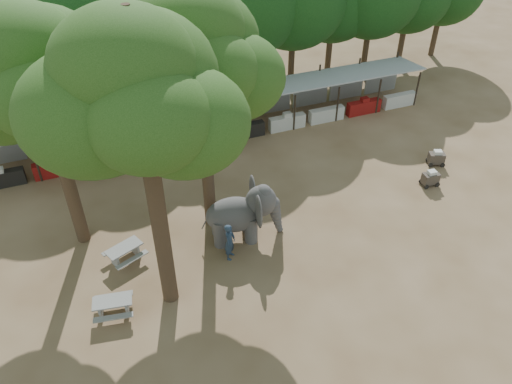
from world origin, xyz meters
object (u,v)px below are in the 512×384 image
object	(u,v)px
cart_front	(431,178)
cart_back	(436,158)
yard_tree_center	(134,96)
handler	(230,242)
yard_tree_back	(195,55)
elephant	(243,213)
picnic_table_near	(113,305)
yard_tree_left	(35,77)
picnic_table_far	(125,252)

from	to	relation	value
cart_front	cart_back	bearing A→B (deg)	48.73
yard_tree_center	handler	world-z (taller)	yard_tree_center
yard_tree_center	yard_tree_back	world-z (taller)	yard_tree_center
elephant	picnic_table_near	distance (m)	6.98
picnic_table_near	cart_front	world-z (taller)	cart_front
yard_tree_center	elephant	xyz separation A→B (m)	(4.29, 2.25, -7.78)
yard_tree_center	cart_back	size ratio (longest dim) A/B	10.82
yard_tree_left	yard_tree_back	distance (m)	6.09
elephant	cart_front	world-z (taller)	elephant
yard_tree_back	cart_back	xyz separation A→B (m)	(13.62, -0.08, -8.08)
picnic_table_near	yard_tree_center	bearing A→B (deg)	14.73
picnic_table_near	cart_back	distance (m)	19.25
yard_tree_left	picnic_table_near	size ratio (longest dim) A/B	6.31
cart_back	cart_front	bearing A→B (deg)	-114.30
elephant	picnic_table_far	xyz separation A→B (m)	(-5.53, 0.41, -0.91)
handler	cart_front	size ratio (longest dim) A/B	1.91
yard_tree_center	picnic_table_far	size ratio (longest dim) A/B	5.97
picnic_table_near	picnic_table_far	bearing A→B (deg)	81.15
yard_tree_left	cart_back	size ratio (longest dim) A/B	9.90
elephant	picnic_table_far	distance (m)	5.62
yard_tree_back	elephant	xyz separation A→B (m)	(1.29, -1.76, -7.11)
picnic_table_far	cart_front	world-z (taller)	cart_front
yard_tree_back	picnic_table_far	size ratio (longest dim) A/B	5.64
elephant	handler	bearing A→B (deg)	-122.67
yard_tree_center	picnic_table_near	world-z (taller)	yard_tree_center
yard_tree_back	cart_front	size ratio (longest dim) A/B	11.48
yard_tree_center	elephant	size ratio (longest dim) A/B	3.15
yard_tree_center	yard_tree_back	bearing A→B (deg)	53.14
picnic_table_near	cart_back	size ratio (longest dim) A/B	1.57
yard_tree_back	picnic_table_near	world-z (taller)	yard_tree_back
yard_tree_back	handler	distance (m)	8.13
yard_tree_center	picnic_table_far	distance (m)	9.17
yard_tree_left	yard_tree_center	distance (m)	5.92
picnic_table_near	cart_front	bearing A→B (deg)	17.97
yard_tree_left	handler	bearing A→B (deg)	-31.92
yard_tree_back	picnic_table_near	bearing A→B (deg)	-140.92
picnic_table_far	cart_front	size ratio (longest dim) A/B	2.04
yard_tree_left	picnic_table_near	world-z (taller)	yard_tree_left
yard_tree_center	handler	size ratio (longest dim) A/B	6.36
elephant	cart_back	xyz separation A→B (m)	(12.33, 1.68, -0.97)
yard_tree_left	yard_tree_center	world-z (taller)	yard_tree_center
elephant	cart_front	xyz separation A→B (m)	(10.79, 0.16, -0.97)
yard_tree_center	picnic_table_near	distance (m)	8.97
yard_tree_back	cart_front	world-z (taller)	yard_tree_back
elephant	picnic_table_far	bearing A→B (deg)	-173.33
yard_tree_center	picnic_table_near	size ratio (longest dim) A/B	6.89
yard_tree_back	yard_tree_left	bearing A→B (deg)	170.54
yard_tree_back	cart_back	size ratio (longest dim) A/B	10.21
picnic_table_near	picnic_table_far	distance (m)	3.01
yard_tree_back	yard_tree_center	bearing A→B (deg)	-126.86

